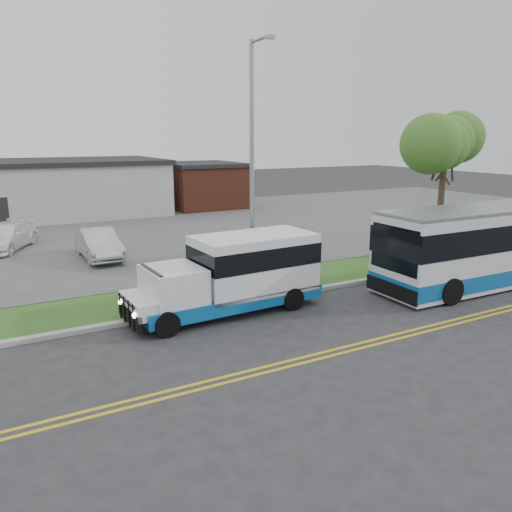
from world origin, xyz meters
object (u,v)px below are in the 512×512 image
streetlight_near (253,159)px  parked_car_b (5,237)px  parked_car_a (99,244)px  tree_east (447,134)px  shuttle_bus (237,271)px  transit_bus (499,244)px

streetlight_near → parked_car_b: (-8.56, 12.38, -4.43)m
streetlight_near → parked_car_b: size_ratio=1.95×
streetlight_near → parked_car_a: bearing=120.0°
tree_east → parked_car_b: size_ratio=1.71×
streetlight_near → shuttle_bus: streetlight_near is taller
parked_car_a → shuttle_bus: bearing=-75.1°
streetlight_near → shuttle_bus: size_ratio=1.34×
transit_bus → streetlight_near: bearing=157.6°
streetlight_near → parked_car_b: 15.69m
transit_bus → parked_car_a: (-14.16, 12.09, -0.82)m
shuttle_bus → parked_car_b: (-6.81, 14.48, -0.63)m
transit_bus → parked_car_b: size_ratio=2.45×
transit_bus → tree_east: bearing=73.9°
streetlight_near → parked_car_a: size_ratio=2.09×
shuttle_bus → transit_bus: bearing=-13.2°
tree_east → parked_car_a: tree_east is taller
shuttle_bus → parked_car_a: size_ratio=1.56×
parked_car_b → streetlight_near: bearing=-28.3°
transit_bus → parked_car_b: transit_bus is taller
streetlight_near → parked_car_b: streetlight_near is taller
streetlight_near → tree_east: bearing=1.4°
streetlight_near → parked_car_a: (-4.56, 7.89, -4.38)m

